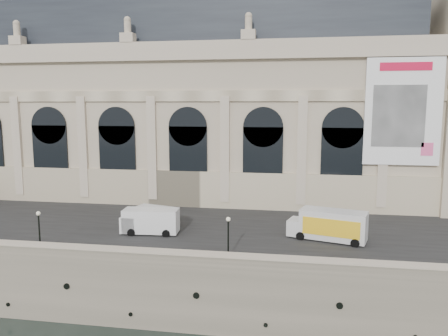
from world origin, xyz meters
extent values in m
plane|color=black|center=(0.00, 0.00, 0.00)|extent=(260.00, 260.00, 0.00)
cube|color=gray|center=(0.00, 35.00, 3.00)|extent=(160.00, 70.00, 6.00)
cube|color=#2D2D2D|center=(0.00, 14.00, 6.03)|extent=(160.00, 24.00, 0.06)
cube|color=gray|center=(0.00, 0.60, 6.55)|extent=(160.00, 1.20, 1.10)
cube|color=beige|center=(0.00, 0.60, 7.15)|extent=(160.00, 1.40, 0.12)
cube|color=beige|center=(-6.00, 31.00, 17.00)|extent=(68.00, 18.00, 22.00)
cube|color=beige|center=(-6.00, 21.85, 8.50)|extent=(68.60, 0.40, 5.00)
cube|color=beige|center=(-6.00, 21.70, 26.80)|extent=(69.00, 0.80, 2.40)
cube|color=beige|center=(-6.00, 21.85, 21.00)|extent=(68.00, 0.30, 1.40)
cube|color=#272D34|center=(-6.00, 31.00, 31.00)|extent=(64.00, 15.00, 6.00)
cube|color=#272D34|center=(-6.00, 31.00, 34.50)|extent=(56.00, 10.00, 1.20)
cube|color=beige|center=(-29.00, 21.75, 14.00)|extent=(1.20, 0.50, 14.00)
cube|color=black|center=(-24.00, 21.82, 12.50)|extent=(5.20, 0.25, 9.00)
cylinder|color=black|center=(-24.00, 21.82, 17.00)|extent=(5.20, 0.25, 5.20)
cube|color=beige|center=(-19.00, 21.75, 14.00)|extent=(1.20, 0.50, 14.00)
cube|color=black|center=(-14.00, 21.82, 12.50)|extent=(5.20, 0.25, 9.00)
cylinder|color=black|center=(-14.00, 21.82, 17.00)|extent=(5.20, 0.25, 5.20)
cube|color=beige|center=(-9.00, 21.75, 14.00)|extent=(1.20, 0.50, 14.00)
cube|color=black|center=(-4.00, 21.82, 12.50)|extent=(5.20, 0.25, 9.00)
cylinder|color=black|center=(-4.00, 21.82, 17.00)|extent=(5.20, 0.25, 5.20)
cube|color=beige|center=(1.00, 21.75, 14.00)|extent=(1.20, 0.50, 14.00)
cube|color=black|center=(6.00, 21.82, 12.50)|extent=(5.20, 0.25, 9.00)
cylinder|color=black|center=(6.00, 21.82, 17.00)|extent=(5.20, 0.25, 5.20)
cube|color=beige|center=(11.00, 21.75, 14.00)|extent=(1.20, 0.50, 14.00)
cube|color=black|center=(16.00, 21.82, 12.50)|extent=(5.20, 0.25, 9.00)
cylinder|color=black|center=(16.00, 21.82, 17.00)|extent=(5.20, 0.25, 5.20)
cube|color=beige|center=(21.00, 21.75, 14.00)|extent=(1.20, 0.50, 14.00)
cube|color=white|center=(23.00, 21.55, 19.00)|extent=(9.00, 0.35, 13.00)
cube|color=red|center=(23.00, 21.35, 24.40)|extent=(6.00, 0.06, 1.00)
cube|color=gray|center=(22.50, 21.35, 18.50)|extent=(6.20, 0.06, 7.50)
cube|color=#E9528C|center=(26.00, 21.35, 14.50)|extent=(1.40, 0.06, 1.60)
cube|color=silver|center=(-5.06, 9.19, 7.47)|extent=(6.02, 2.68, 2.50)
cube|color=silver|center=(-7.40, 9.02, 7.09)|extent=(1.80, 2.39, 1.74)
cube|color=black|center=(-8.01, 8.98, 7.69)|extent=(0.20, 1.96, 0.87)
cylinder|color=black|center=(-6.86, 7.92, 6.41)|extent=(0.84, 0.33, 0.83)
cylinder|color=black|center=(-7.01, 10.20, 6.41)|extent=(0.84, 0.33, 0.83)
cylinder|color=black|center=(-3.11, 8.18, 6.41)|extent=(0.84, 0.33, 0.83)
cylinder|color=black|center=(-3.27, 10.46, 6.41)|extent=(0.84, 0.33, 0.83)
cube|color=silver|center=(-5.33, 12.11, 7.22)|extent=(5.23, 3.19, 2.09)
cube|color=silver|center=(-7.21, 12.66, 6.91)|extent=(1.85, 2.21, 1.45)
cube|color=black|center=(-7.70, 12.80, 7.41)|extent=(0.51, 1.59, 0.73)
cylinder|color=black|center=(-7.10, 11.63, 6.34)|extent=(0.73, 0.41, 0.69)
cylinder|color=black|center=(-6.57, 13.46, 6.34)|extent=(0.73, 0.41, 0.69)
cylinder|color=black|center=(-4.09, 10.76, 6.34)|extent=(0.73, 0.41, 0.69)
cylinder|color=black|center=(-3.56, 12.59, 6.34)|extent=(0.73, 0.41, 0.69)
cube|color=silver|center=(14.17, 9.80, 7.70)|extent=(7.02, 4.25, 2.96)
cube|color=yellow|center=(13.81, 8.56, 7.70)|extent=(5.50, 1.64, 1.76)
cube|color=red|center=(13.81, 8.56, 7.70)|extent=(3.17, 0.95, 0.66)
cube|color=silver|center=(10.58, 10.84, 7.04)|extent=(2.36, 2.81, 1.65)
cylinder|color=black|center=(10.86, 9.44, 6.44)|extent=(0.93, 0.54, 0.88)
cylinder|color=black|center=(11.56, 11.87, 6.44)|extent=(0.93, 0.54, 0.88)
cylinder|color=black|center=(16.13, 7.92, 6.44)|extent=(0.93, 0.54, 0.88)
cylinder|color=black|center=(16.83, 10.35, 6.44)|extent=(0.93, 0.54, 0.88)
cylinder|color=black|center=(-13.70, 2.05, 6.18)|extent=(0.40, 0.40, 0.36)
cylinder|color=black|center=(-13.70, 2.05, 7.81)|extent=(0.14, 0.14, 3.61)
sphere|color=beige|center=(-13.70, 2.05, 9.70)|extent=(0.40, 0.40, 0.40)
cylinder|color=black|center=(4.36, 2.76, 6.18)|extent=(0.40, 0.40, 0.36)
cylinder|color=black|center=(4.36, 2.76, 7.82)|extent=(0.15, 0.15, 3.63)
sphere|color=beige|center=(4.36, 2.76, 9.72)|extent=(0.40, 0.40, 0.40)
camera|label=1|loc=(10.06, -34.74, 19.86)|focal=35.00mm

